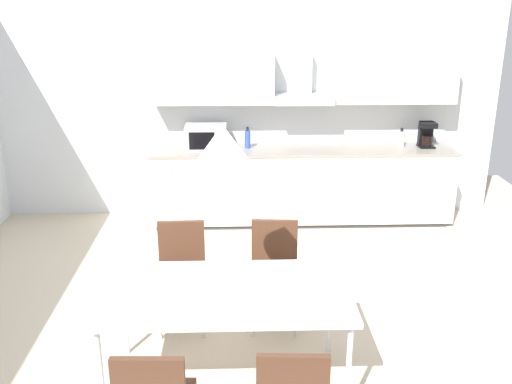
{
  "coord_description": "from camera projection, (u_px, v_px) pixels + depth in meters",
  "views": [
    {
      "loc": [
        0.13,
        -3.97,
        2.6
      ],
      "look_at": [
        0.28,
        0.68,
        1.0
      ],
      "focal_mm": 40.0,
      "sensor_mm": 36.0,
      "label": 1
    }
  ],
  "objects": [
    {
      "name": "kitchen_counter",
      "position": [
        302.0,
        184.0,
        6.85
      ],
      "size": [
        3.56,
        0.65,
        0.91
      ],
      "color": "#333333",
      "rests_on": "ground_plane"
    },
    {
      "name": "dining_table",
      "position": [
        226.0,
        295.0,
        3.81
      ],
      "size": [
        1.66,
        0.89,
        0.74
      ],
      "color": "white",
      "rests_on": "ground_plane"
    },
    {
      "name": "bottle_white",
      "position": [
        401.0,
        139.0,
        6.75
      ],
      "size": [
        0.08,
        0.08,
        0.22
      ],
      "color": "white",
      "rests_on": "kitchen_counter"
    },
    {
      "name": "microwave",
      "position": [
        206.0,
        137.0,
        6.62
      ],
      "size": [
        0.48,
        0.35,
        0.28
      ],
      "color": "#ADADB2",
      "rests_on": "kitchen_counter"
    },
    {
      "name": "coffee_maker",
      "position": [
        426.0,
        134.0,
        6.73
      ],
      "size": [
        0.18,
        0.19,
        0.3
      ],
      "color": "black",
      "rests_on": "kitchen_counter"
    },
    {
      "name": "bottle_blue",
      "position": [
        248.0,
        139.0,
        6.68
      ],
      "size": [
        0.07,
        0.07,
        0.25
      ],
      "color": "blue",
      "rests_on": "kitchen_counter"
    },
    {
      "name": "backsplash_tile",
      "position": [
        301.0,
        123.0,
        6.91
      ],
      "size": [
        3.54,
        0.02,
        0.48
      ],
      "primitive_type": "cube",
      "color": "silver",
      "rests_on": "kitchen_counter"
    },
    {
      "name": "upper_wall_cabinets",
      "position": [
        304.0,
        78.0,
        6.58
      ],
      "size": [
        3.54,
        0.4,
        0.59
      ],
      "color": "silver"
    },
    {
      "name": "chair_far_left",
      "position": [
        182.0,
        264.0,
        4.64
      ],
      "size": [
        0.41,
        0.41,
        0.87
      ],
      "color": "#4C2D1E",
      "rests_on": "ground_plane"
    },
    {
      "name": "pendant_lamp",
      "position": [
        223.0,
        142.0,
        3.47
      ],
      "size": [
        0.32,
        0.32,
        0.22
      ],
      "primitive_type": "cone",
      "color": "silver"
    },
    {
      "name": "ground_plane",
      "position": [
        224.0,
        338.0,
        4.59
      ],
      "size": [
        8.22,
        8.5,
        0.02
      ],
      "primitive_type": "cube",
      "color": "beige"
    },
    {
      "name": "wall_back",
      "position": [
        227.0,
        102.0,
        6.86
      ],
      "size": [
        6.58,
        0.1,
        2.77
      ],
      "primitive_type": "cube",
      "color": "silver",
      "rests_on": "ground_plane"
    },
    {
      "name": "chair_far_right",
      "position": [
        274.0,
        263.0,
        4.66
      ],
      "size": [
        0.43,
        0.43,
        0.87
      ],
      "color": "#4C2D1E",
      "rests_on": "ground_plane"
    }
  ]
}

